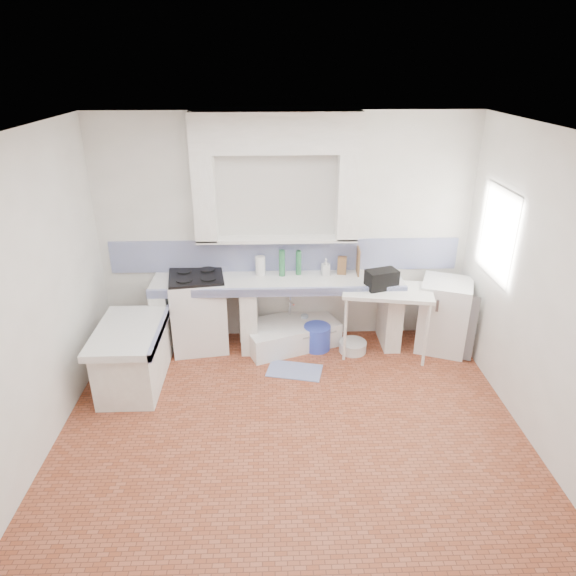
{
  "coord_description": "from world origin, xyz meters",
  "views": [
    {
      "loc": [
        -0.18,
        -3.89,
        3.31
      ],
      "look_at": [
        0.0,
        1.0,
        1.1
      ],
      "focal_mm": 31.73,
      "sensor_mm": 36.0,
      "label": 1
    }
  ],
  "objects_px": {
    "stove": "(199,312)",
    "sink": "(290,334)",
    "fridge": "(444,315)",
    "side_table": "(385,321)"
  },
  "relations": [
    {
      "from": "stove",
      "to": "sink",
      "type": "height_order",
      "value": "stove"
    },
    {
      "from": "sink",
      "to": "stove",
      "type": "bearing_deg",
      "value": 157.74
    },
    {
      "from": "stove",
      "to": "fridge",
      "type": "relative_size",
      "value": 1.05
    },
    {
      "from": "side_table",
      "to": "fridge",
      "type": "bearing_deg",
      "value": 18.22
    },
    {
      "from": "sink",
      "to": "fridge",
      "type": "relative_size",
      "value": 1.29
    },
    {
      "from": "sink",
      "to": "side_table",
      "type": "relative_size",
      "value": 1.11
    },
    {
      "from": "side_table",
      "to": "stove",
      "type": "bearing_deg",
      "value": -176.33
    },
    {
      "from": "side_table",
      "to": "fridge",
      "type": "distance_m",
      "value": 0.76
    },
    {
      "from": "stove",
      "to": "fridge",
      "type": "distance_m",
      "value": 3.01
    },
    {
      "from": "side_table",
      "to": "fridge",
      "type": "xyz_separation_m",
      "value": [
        0.75,
        0.11,
        0.01
      ]
    }
  ]
}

